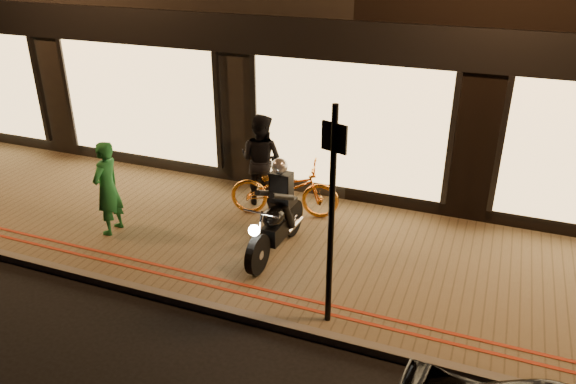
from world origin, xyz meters
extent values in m
plane|color=black|center=(0.00, 0.00, 0.00)|extent=(90.00, 90.00, 0.00)
cube|color=brown|center=(0.00, 2.00, 0.06)|extent=(50.00, 4.00, 0.12)
cube|color=#59544C|center=(0.00, 0.05, 0.06)|extent=(50.00, 0.14, 0.12)
cube|color=maroon|center=(0.00, 0.45, 0.12)|extent=(50.00, 0.06, 0.01)
cube|color=maroon|center=(0.00, 0.65, 0.12)|extent=(50.00, 0.06, 0.01)
cube|color=black|center=(0.00, 3.95, 3.15)|extent=(48.00, 0.12, 0.70)
cube|color=#FFCF7F|center=(-4.50, 3.94, 1.61)|extent=(3.60, 0.06, 2.38)
cube|color=#FFCF7F|center=(0.00, 3.94, 1.61)|extent=(3.60, 0.06, 2.38)
cylinder|color=black|center=(-0.53, 1.04, 0.44)|extent=(0.15, 0.65, 0.64)
cylinder|color=black|center=(-0.46, 2.34, 0.44)|extent=(0.15, 0.65, 0.64)
cylinder|color=silver|center=(-0.53, 1.04, 0.44)|extent=(0.15, 0.15, 0.14)
cylinder|color=silver|center=(-0.46, 2.34, 0.44)|extent=(0.15, 0.15, 0.14)
cube|color=black|center=(-0.49, 1.74, 0.52)|extent=(0.29, 0.71, 0.30)
ellipsoid|color=black|center=(-0.50, 1.61, 0.82)|extent=(0.35, 0.52, 0.29)
cube|color=black|center=(-0.48, 2.04, 0.82)|extent=(0.25, 0.56, 0.09)
cylinder|color=silver|center=(-0.52, 1.19, 1.07)|extent=(0.60, 0.06, 0.03)
cylinder|color=silver|center=(-0.52, 1.09, 0.74)|extent=(0.07, 0.33, 0.71)
sphere|color=white|center=(-0.53, 0.95, 0.90)|extent=(0.18, 0.18, 0.17)
cylinder|color=silver|center=(-0.35, 2.19, 0.40)|extent=(0.10, 0.55, 0.07)
cube|color=black|center=(-0.48, 1.91, 1.17)|extent=(0.35, 0.24, 0.55)
sphere|color=#AAADB1|center=(-0.49, 1.85, 1.58)|extent=(0.27, 0.27, 0.26)
cylinder|color=black|center=(-0.66, 1.60, 1.20)|extent=(0.14, 0.61, 0.34)
cylinder|color=black|center=(-0.34, 1.59, 1.20)|extent=(0.20, 0.61, 0.34)
cylinder|color=black|center=(-0.62, 1.88, 0.72)|extent=(0.19, 0.29, 0.46)
cylinder|color=black|center=(-0.34, 1.87, 0.72)|extent=(0.21, 0.29, 0.46)
cylinder|color=black|center=(0.82, 0.34, 1.62)|extent=(0.10, 0.10, 3.00)
cube|color=black|center=(0.82, 0.34, 2.72)|extent=(0.34, 0.14, 0.35)
imported|color=orange|center=(-0.86, 2.97, 0.64)|extent=(2.08, 1.14, 1.04)
imported|color=#1D6C32|center=(-3.41, 1.31, 0.94)|extent=(0.41, 0.61, 1.65)
imported|color=black|center=(-1.46, 3.31, 1.00)|extent=(0.93, 0.76, 1.76)
camera|label=1|loc=(2.56, -5.56, 4.91)|focal=35.00mm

